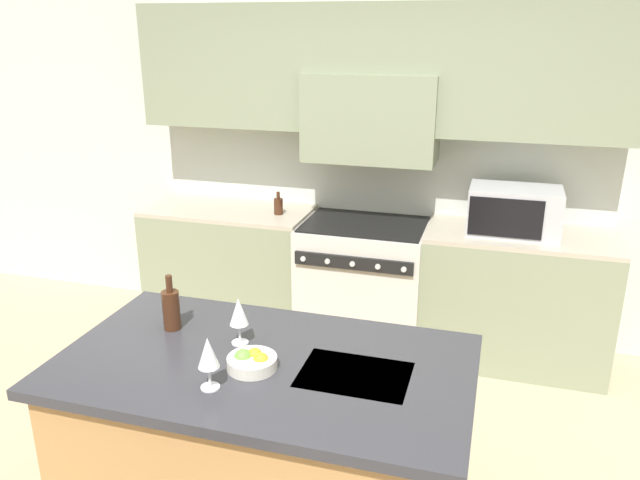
# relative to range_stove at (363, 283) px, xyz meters

# --- Properties ---
(back_cabinetry) EXTENTS (10.00, 0.46, 2.70)m
(back_cabinetry) POSITION_rel_range_stove_xyz_m (-0.00, 0.27, 1.13)
(back_cabinetry) COLOR silver
(back_cabinetry) RESTS_ON ground_plane
(back_counter) EXTENTS (3.37, 0.62, 0.94)m
(back_counter) POSITION_rel_range_stove_xyz_m (0.00, 0.02, 0.01)
(back_counter) COLOR gray
(back_counter) RESTS_ON ground_plane
(range_stove) EXTENTS (0.89, 0.70, 0.92)m
(range_stove) POSITION_rel_range_stove_xyz_m (0.00, 0.00, 0.00)
(range_stove) COLOR beige
(range_stove) RESTS_ON ground_plane
(microwave) EXTENTS (0.59, 0.39, 0.31)m
(microwave) POSITION_rel_range_stove_xyz_m (1.00, 0.02, 0.63)
(microwave) COLOR #B7B7BC
(microwave) RESTS_ON back_counter
(kitchen_island) EXTENTS (1.73, 0.98, 0.93)m
(kitchen_island) POSITION_rel_range_stove_xyz_m (0.02, -2.00, 0.01)
(kitchen_island) COLOR #B7844C
(kitchen_island) RESTS_ON ground_plane
(wine_bottle) EXTENTS (0.08, 0.08, 0.26)m
(wine_bottle) POSITION_rel_range_stove_xyz_m (-0.49, -1.84, 0.57)
(wine_bottle) COLOR #422314
(wine_bottle) RESTS_ON kitchen_island
(wine_glass_near) EXTENTS (0.08, 0.08, 0.22)m
(wine_glass_near) POSITION_rel_range_stove_xyz_m (-0.11, -2.25, 0.61)
(wine_glass_near) COLOR white
(wine_glass_near) RESTS_ON kitchen_island
(wine_glass_far) EXTENTS (0.08, 0.08, 0.22)m
(wine_glass_far) POSITION_rel_range_stove_xyz_m (-0.14, -1.89, 0.61)
(wine_glass_far) COLOR white
(wine_glass_far) RESTS_ON kitchen_island
(fruit_bowl) EXTENTS (0.21, 0.21, 0.08)m
(fruit_bowl) POSITION_rel_range_stove_xyz_m (-0.01, -2.07, 0.50)
(fruit_bowl) COLOR silver
(fruit_bowl) RESTS_ON kitchen_island
(oil_bottle_on_counter) EXTENTS (0.07, 0.07, 0.17)m
(oil_bottle_on_counter) POSITION_rel_range_stove_xyz_m (-0.65, -0.01, 0.54)
(oil_bottle_on_counter) COLOR #422314
(oil_bottle_on_counter) RESTS_ON back_counter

